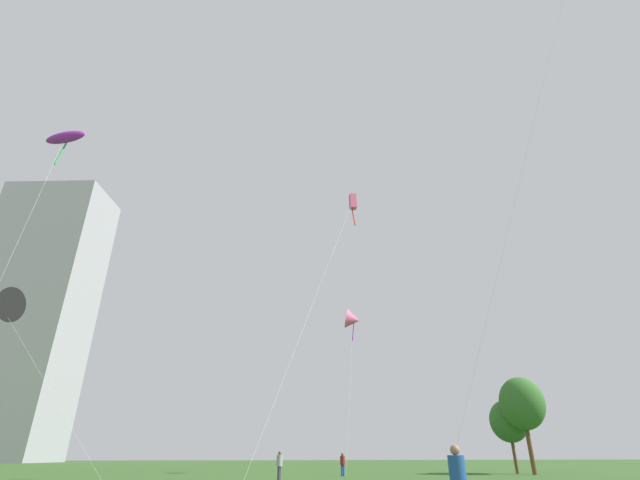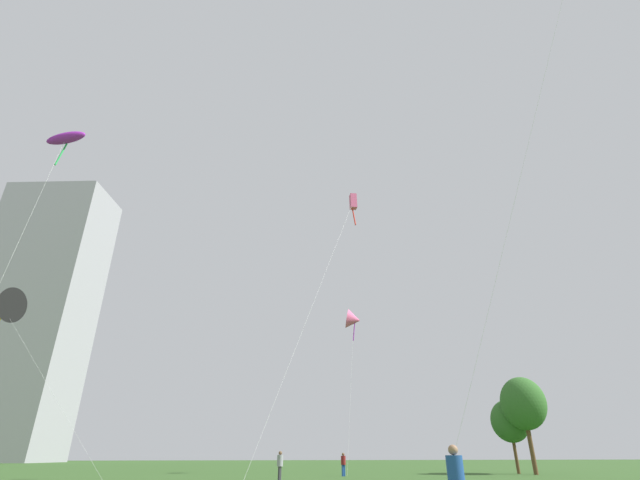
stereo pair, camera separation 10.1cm
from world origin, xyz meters
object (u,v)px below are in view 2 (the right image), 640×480
object	(u,v)px
person_standing_1	(280,464)
person_standing_0	(343,463)
person_standing_2	(456,480)
distant_highrise_0	(35,312)
kite_flying_1	(2,306)
kite_flying_4	(354,320)
park_tree_1	(510,421)
kite_flying_2	(66,139)
park_tree_0	(523,404)
kite_flying_0	(353,203)

from	to	relation	value
person_standing_1	person_standing_0	bearing A→B (deg)	164.10
person_standing_2	distant_highrise_0	bearing A→B (deg)	-112.38
kite_flying_1	kite_flying_4	bearing A→B (deg)	11.82
park_tree_1	distant_highrise_0	distance (m)	113.78
kite_flying_2	park_tree_0	world-z (taller)	kite_flying_2
person_standing_2	park_tree_1	distance (m)	37.37
park_tree_1	park_tree_0	bearing A→B (deg)	-83.79
kite_flying_2	kite_flying_4	bearing A→B (deg)	37.95
kite_flying_2	distant_highrise_0	size ratio (longest dim) A/B	0.30
park_tree_0	park_tree_1	distance (m)	2.67
person_standing_2	person_standing_0	bearing A→B (deg)	-147.35
park_tree_0	distant_highrise_0	bearing A→B (deg)	134.36
kite_flying_0	distant_highrise_0	distance (m)	108.67
person_standing_2	kite_flying_0	world-z (taller)	kite_flying_0
person_standing_0	kite_flying_4	xyz separation A→B (m)	(2.26, 3.91, 13.17)
distant_highrise_0	kite_flying_1	bearing A→B (deg)	-56.43
person_standing_0	person_standing_2	distance (m)	28.86
park_tree_0	person_standing_1	bearing A→B (deg)	-163.84
person_standing_0	kite_flying_0	bearing A→B (deg)	-118.47
kite_flying_0	distant_highrise_0	bearing A→B (deg)	123.82
kite_flying_2	kite_flying_4	size ratio (longest dim) A/B	1.35
kite_flying_4	park_tree_1	size ratio (longest dim) A/B	2.37
kite_flying_0	distant_highrise_0	world-z (taller)	distant_highrise_0
kite_flying_4	distant_highrise_0	size ratio (longest dim) A/B	0.23
kite_flying_0	person_standing_0	bearing A→B (deg)	84.65
person_standing_0	kite_flying_0	world-z (taller)	kite_flying_0
park_tree_0	distant_highrise_0	world-z (taller)	distant_highrise_0
kite_flying_1	person_standing_2	bearing A→B (deg)	-47.44
kite_flying_2	distant_highrise_0	world-z (taller)	distant_highrise_0
park_tree_0	distant_highrise_0	size ratio (longest dim) A/B	0.12
kite_flying_0	kite_flying_1	distance (m)	28.86
person_standing_1	distant_highrise_0	distance (m)	107.71
person_standing_2	kite_flying_0	xyz separation A→B (m)	(2.69, 19.05, 18.93)
person_standing_0	park_tree_0	xyz separation A→B (m)	(17.23, 0.09, 4.87)
kite_flying_4	park_tree_1	distance (m)	17.68
kite_flying_4	distant_highrise_0	world-z (taller)	distant_highrise_0
park_tree_0	distant_highrise_0	distance (m)	115.17
kite_flying_2	park_tree_0	xyz separation A→B (m)	(38.37, 14.43, -14.17)
kite_flying_2	distant_highrise_0	distance (m)	103.26
kite_flying_0	kite_flying_2	size ratio (longest dim) A/B	1.01
distant_highrise_0	park_tree_1	bearing A→B (deg)	-33.27
person_standing_1	kite_flying_1	size ratio (longest dim) A/B	0.13
person_standing_0	person_standing_2	world-z (taller)	person_standing_2
person_standing_1	kite_flying_1	distance (m)	24.92
person_standing_2	kite_flying_4	size ratio (longest dim) A/B	0.12
person_standing_0	distant_highrise_0	world-z (taller)	distant_highrise_0
kite_flying_0	park_tree_0	distance (m)	24.93
kite_flying_0	park_tree_0	size ratio (longest dim) A/B	2.53
person_standing_2	park_tree_0	distance (m)	35.80
person_standing_1	distant_highrise_0	world-z (taller)	distant_highrise_0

